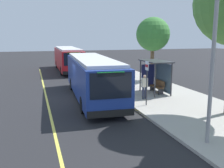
# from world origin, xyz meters

# --- Properties ---
(ground_plane) EXTENTS (120.00, 120.00, 0.00)m
(ground_plane) POSITION_xyz_m (0.00, 0.00, 0.00)
(ground_plane) COLOR #232326
(sidewalk_curb) EXTENTS (44.00, 6.40, 0.15)m
(sidewalk_curb) POSITION_xyz_m (0.00, 6.00, 0.07)
(sidewalk_curb) COLOR #A8A399
(sidewalk_curb) RESTS_ON ground_plane
(lane_stripe_center) EXTENTS (36.00, 0.14, 0.01)m
(lane_stripe_center) POSITION_xyz_m (0.00, -2.20, 0.00)
(lane_stripe_center) COLOR #E0D64C
(lane_stripe_center) RESTS_ON ground_plane
(transit_bus_main) EXTENTS (11.33, 3.13, 2.95)m
(transit_bus_main) POSITION_xyz_m (0.25, 1.01, 1.62)
(transit_bus_main) COLOR navy
(transit_bus_main) RESTS_ON ground_plane
(transit_bus_second) EXTENTS (11.40, 2.73, 2.95)m
(transit_bus_second) POSITION_xyz_m (-15.17, 1.28, 1.62)
(transit_bus_second) COLOR red
(transit_bus_second) RESTS_ON ground_plane
(bus_shelter) EXTENTS (2.90, 1.60, 2.48)m
(bus_shelter) POSITION_xyz_m (0.36, 5.95, 1.92)
(bus_shelter) COLOR #333338
(bus_shelter) RESTS_ON sidewalk_curb
(waiting_bench) EXTENTS (1.60, 0.48, 0.95)m
(waiting_bench) POSITION_xyz_m (0.36, 6.10, 0.63)
(waiting_bench) COLOR brown
(waiting_bench) RESTS_ON sidewalk_curb
(route_sign_post) EXTENTS (0.44, 0.08, 2.80)m
(route_sign_post) POSITION_xyz_m (3.57, 3.70, 1.96)
(route_sign_post) COLOR #333338
(route_sign_post) RESTS_ON sidewalk_curb
(pedestrian_commuter) EXTENTS (0.24, 0.40, 1.69)m
(pedestrian_commuter) POSITION_xyz_m (2.04, 4.25, 1.12)
(pedestrian_commuter) COLOR #282D47
(pedestrian_commuter) RESTS_ON sidewalk_curb
(street_tree_upstreet) EXTENTS (3.28, 3.28, 6.10)m
(street_tree_upstreet) POSITION_xyz_m (-5.33, 8.33, 4.57)
(street_tree_upstreet) COLOR brown
(street_tree_upstreet) RESTS_ON sidewalk_curb
(utility_pole) EXTENTS (0.16, 0.16, 6.40)m
(utility_pole) POSITION_xyz_m (9.62, 3.70, 3.35)
(utility_pole) COLOR gray
(utility_pole) RESTS_ON sidewalk_curb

